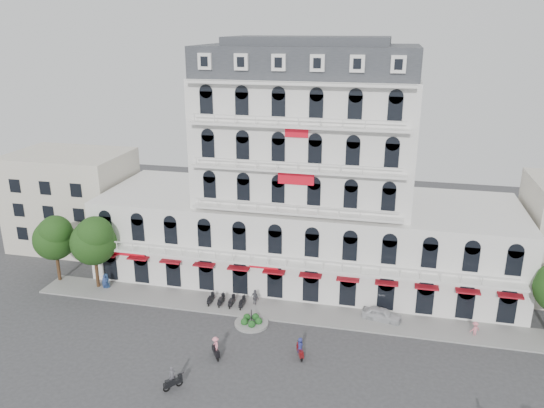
{
  "coord_description": "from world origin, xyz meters",
  "views": [
    {
      "loc": [
        8.67,
        -36.26,
        26.79
      ],
      "look_at": [
        -1.92,
        10.0,
        10.8
      ],
      "focal_mm": 35.0,
      "sensor_mm": 36.0,
      "label": 1
    }
  ],
  "objects": [
    {
      "name": "sidewalk",
      "position": [
        0.0,
        9.0,
        0.08
      ],
      "size": [
        53.0,
        4.0,
        0.16
      ],
      "primitive_type": "cube",
      "color": "gray",
      "rests_on": "ground"
    },
    {
      "name": "tree_west_outer",
      "position": [
        -25.95,
        9.98,
        5.35
      ],
      "size": [
        4.5,
        4.48,
        7.76
      ],
      "color": "#382314",
      "rests_on": "ground"
    },
    {
      "name": "ground",
      "position": [
        0.0,
        0.0,
        0.0
      ],
      "size": [
        120.0,
        120.0,
        0.0
      ],
      "primitive_type": "plane",
      "color": "#38383A",
      "rests_on": "ground"
    },
    {
      "name": "pedestrian_right",
      "position": [
        17.26,
        8.57,
        0.75
      ],
      "size": [
        1.11,
        0.95,
        1.49
      ],
      "primitive_type": "imported",
      "rotation": [
        0.0,
        0.0,
        3.65
      ],
      "color": "#E07785",
      "rests_on": "ground"
    },
    {
      "name": "main_building",
      "position": [
        0.0,
        18.0,
        9.96
      ],
      "size": [
        45.0,
        15.0,
        25.8
      ],
      "color": "silver",
      "rests_on": "ground"
    },
    {
      "name": "rider_west",
      "position": [
        -6.52,
        -4.39,
        0.85
      ],
      "size": [
        1.24,
        1.37,
        1.97
      ],
      "rotation": [
        0.0,
        0.0,
        0.87
      ],
      "color": "black",
      "rests_on": "ground"
    },
    {
      "name": "pedestrian_far",
      "position": [
        -20.0,
        9.2,
        0.88
      ],
      "size": [
        0.75,
        0.62,
        1.76
      ],
      "primitive_type": "imported",
      "rotation": [
        0.0,
        0.0,
        0.37
      ],
      "color": "navy",
      "rests_on": "ground"
    },
    {
      "name": "pedestrian_left",
      "position": [
        -20.0,
        9.5,
        0.88
      ],
      "size": [
        0.87,
        0.57,
        1.77
      ],
      "primitive_type": "imported",
      "rotation": [
        0.0,
        0.0,
        -0.0
      ],
      "color": "navy",
      "rests_on": "ground"
    },
    {
      "name": "parked_car",
      "position": [
        8.95,
        9.5,
        0.64
      ],
      "size": [
        4.0,
        2.2,
        1.29
      ],
      "primitive_type": "imported",
      "rotation": [
        0.0,
        0.0,
        1.38
      ],
      "color": "silver",
      "rests_on": "ground"
    },
    {
      "name": "parked_scooter_row",
      "position": [
        -6.35,
        8.8,
        0.0
      ],
      "size": [
        4.4,
        1.8,
        1.1
      ],
      "primitive_type": null,
      "color": "black",
      "rests_on": "ground"
    },
    {
      "name": "traffic_island",
      "position": [
        -3.0,
        6.0,
        0.26
      ],
      "size": [
        3.2,
        3.2,
        1.6
      ],
      "color": "gray",
      "rests_on": "ground"
    },
    {
      "name": "rider_east",
      "position": [
        2.39,
        1.84,
        0.92
      ],
      "size": [
        0.89,
        1.62,
        1.92
      ],
      "rotation": [
        0.0,
        0.0,
        1.96
      ],
      "color": "maroon",
      "rests_on": "ground"
    },
    {
      "name": "tree_west_inner",
      "position": [
        -20.95,
        9.48,
        5.68
      ],
      "size": [
        4.76,
        4.76,
        8.25
      ],
      "color": "#382314",
      "rests_on": "ground"
    },
    {
      "name": "flank_building_west",
      "position": [
        -30.0,
        20.0,
        6.0
      ],
      "size": [
        14.0,
        10.0,
        12.0
      ],
      "primitive_type": "cube",
      "color": "beige",
      "rests_on": "ground"
    },
    {
      "name": "pedestrian_mid",
      "position": [
        -3.54,
        9.5,
        0.89
      ],
      "size": [
        1.11,
        0.94,
        1.78
      ],
      "primitive_type": "imported",
      "rotation": [
        0.0,
        0.0,
        2.56
      ],
      "color": "#56565E",
      "rests_on": "ground"
    },
    {
      "name": "rider_center",
      "position": [
        -4.59,
        0.27,
        1.03
      ],
      "size": [
        1.11,
        1.49,
        1.99
      ],
      "rotation": [
        0.0,
        0.0,
        5.29
      ],
      "color": "black",
      "rests_on": "ground"
    }
  ]
}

